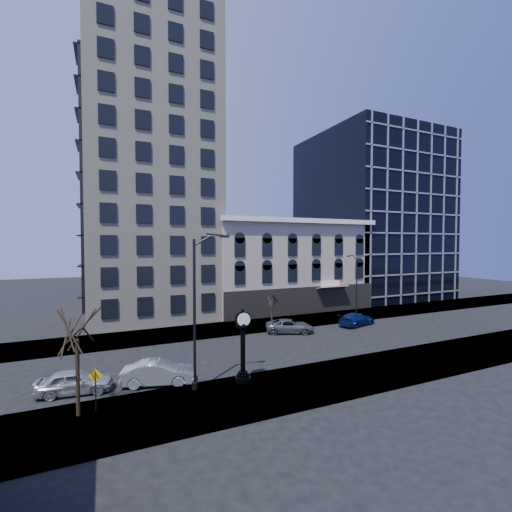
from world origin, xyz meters
name	(u,v)px	position (x,y,z in m)	size (l,w,h in m)	color
ground	(254,350)	(0.00, 0.00, 0.00)	(160.00, 160.00, 0.00)	black
sidewalk_far	(224,329)	(0.00, 8.00, 0.06)	(160.00, 6.00, 0.12)	gray
sidewalk_near	(303,384)	(0.00, -8.00, 0.06)	(160.00, 6.00, 0.12)	gray
cream_tower	(150,165)	(-6.11, 18.88, 19.32)	(15.90, 15.40, 42.50)	beige
victorian_row	(286,266)	(12.00, 15.89, 6.00)	(22.60, 11.19, 12.50)	#AA9B8C
glass_office	(370,217)	(32.00, 20.91, 14.00)	(20.00, 20.15, 28.00)	black
street_clock	(243,348)	(-3.47, -6.07, 2.30)	(1.09, 1.09, 4.83)	black
street_lamp_near	(206,269)	(-5.95, -6.10, 7.60)	(2.56, 0.65, 9.92)	black
street_lamp_far	(354,270)	(15.76, 5.81, 6.11)	(1.98, 0.88, 7.94)	black
bare_tree_near	(77,323)	(-13.10, -6.70, 5.04)	(3.79, 3.79, 6.51)	#2F2417
bare_tree_far	(272,295)	(5.26, 6.99, 3.56)	(2.66, 2.66, 4.56)	#2F2417
warning_sign	(96,382)	(-12.26, -6.46, 1.68)	(0.74, 0.14, 2.27)	black
car_near_a	(75,382)	(-13.47, -3.31, 0.73)	(1.73, 4.31, 1.47)	#A5A8AD
car_near_b	(159,373)	(-8.58, -4.01, 0.77)	(1.62, 4.66, 1.53)	#A5A8AD
car_far_a	(290,326)	(5.76, 3.87, 0.69)	(2.27, 4.93, 1.37)	#595B60
car_far_b	(357,319)	(14.23, 3.51, 0.71)	(1.99, 4.91, 1.42)	#0C194C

